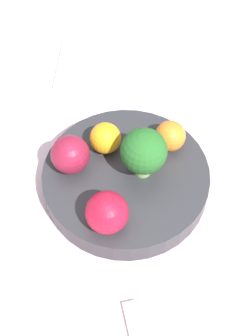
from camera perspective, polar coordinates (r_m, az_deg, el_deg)
name	(u,v)px	position (r m, az deg, el deg)	size (l,w,h in m)	color
ground_plane	(126,194)	(0.65, 0.00, -3.20)	(6.00, 6.00, 0.00)	gray
table_surface	(126,190)	(0.64, 0.00, -2.72)	(1.20, 1.20, 0.02)	silver
bowl	(126,179)	(0.62, 0.00, -1.41)	(0.22, 0.22, 0.03)	#2D2D33
broccoli	(144,152)	(0.57, 2.19, 1.94)	(0.06, 0.06, 0.07)	#8CB76B
apple_red	(107,212)	(0.54, -2.34, -5.43)	(0.05, 0.05, 0.05)	#B7142D
apple_green	(70,155)	(0.59, -6.81, 1.64)	(0.05, 0.05, 0.05)	maroon
orange_front	(105,138)	(0.61, -2.53, 3.66)	(0.04, 0.04, 0.04)	orange
orange_back	(170,136)	(0.62, 5.41, 3.91)	(0.04, 0.04, 0.04)	orange
napkin	(106,63)	(0.78, -2.51, 12.62)	(0.14, 0.17, 0.01)	silver
spoon	(133,330)	(0.55, 0.89, -19.17)	(0.07, 0.03, 0.01)	silver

